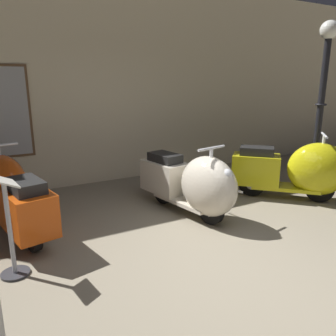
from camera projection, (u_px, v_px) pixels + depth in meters
The scene contains 7 objects.
ground_plane at pixel (228, 266), 3.50m from camera, with size 60.00×60.00×0.00m, color gray.
showroom_back_wall at pixel (101, 83), 6.07m from camera, with size 18.00×0.63×3.69m.
scooter_0 at pixel (11, 194), 4.22m from camera, with size 0.86×1.85×1.09m.
scooter_1 at pixel (194, 184), 4.67m from camera, with size 0.82×1.80×1.06m.
scooter_2 at pixel (298, 170), 5.33m from camera, with size 1.63×1.62×1.09m.
lamppost at pixel (322, 96), 5.70m from camera, with size 0.30×0.30×2.84m.
info_stanchion at pixel (10, 235), 3.24m from camera, with size 0.28×0.35×1.04m.
Camera 1 is at (-2.04, -2.44, 1.89)m, focal length 35.63 mm.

